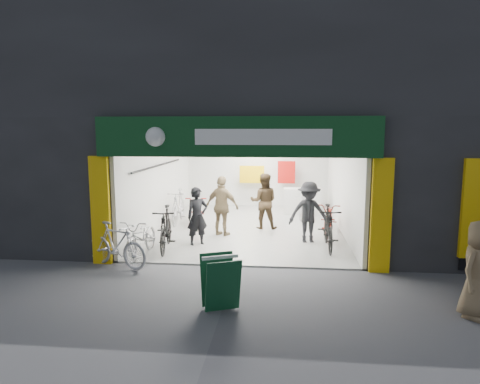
# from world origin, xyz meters

# --- Properties ---
(ground) EXTENTS (60.00, 60.00, 0.00)m
(ground) POSITION_xyz_m (0.00, 0.00, 0.00)
(ground) COLOR #56565B
(ground) RESTS_ON ground
(building) EXTENTS (17.00, 10.27, 8.00)m
(building) POSITION_xyz_m (0.91, 4.99, 4.31)
(building) COLOR #232326
(building) RESTS_ON ground
(bike_left_front) EXTENTS (0.76, 1.93, 1.00)m
(bike_left_front) POSITION_xyz_m (-2.50, 0.60, 0.50)
(bike_left_front) COLOR #AFAFB4
(bike_left_front) RESTS_ON ground
(bike_left_midfront) EXTENTS (0.82, 2.02, 1.18)m
(bike_left_midfront) POSITION_xyz_m (-2.03, 1.19, 0.59)
(bike_left_midfront) COLOR black
(bike_left_midfront) RESTS_ON ground
(bike_left_midback) EXTENTS (0.95, 2.03, 1.03)m
(bike_left_midback) POSITION_xyz_m (-1.80, 4.25, 0.51)
(bike_left_midback) COLOR #9A140E
(bike_left_midback) RESTS_ON ground
(bike_left_back) EXTENTS (0.62, 1.98, 1.18)m
(bike_left_back) POSITION_xyz_m (-2.50, 4.49, 0.59)
(bike_left_back) COLOR #B7B8BC
(bike_left_back) RESTS_ON ground
(bike_right_front) EXTENTS (0.58, 1.98, 1.19)m
(bike_right_front) POSITION_xyz_m (2.30, 1.72, 0.59)
(bike_right_front) COLOR black
(bike_right_front) RESTS_ON ground
(bike_right_mid) EXTENTS (0.99, 2.02, 1.01)m
(bike_right_mid) POSITION_xyz_m (2.50, 3.44, 0.51)
(bike_right_mid) COLOR maroon
(bike_right_mid) RESTS_ON ground
(bike_right_back) EXTENTS (0.73, 1.61, 0.93)m
(bike_right_back) POSITION_xyz_m (1.80, 5.69, 0.47)
(bike_right_back) COLOR #B8B9BD
(bike_right_back) RESTS_ON ground
(parked_bike) EXTENTS (1.84, 1.17, 1.07)m
(parked_bike) POSITION_xyz_m (-2.80, -0.30, 0.54)
(parked_bike) COLOR silver
(parked_bike) RESTS_ON ground
(customer_a) EXTENTS (0.72, 0.65, 1.64)m
(customer_a) POSITION_xyz_m (-1.28, 1.73, 0.82)
(customer_a) COLOR black
(customer_a) RESTS_ON ground
(customer_b) EXTENTS (0.89, 0.70, 1.82)m
(customer_b) POSITION_xyz_m (0.46, 3.92, 0.91)
(customer_b) COLOR #3C2D1B
(customer_b) RESTS_ON ground
(customer_c) EXTENTS (1.23, 0.82, 1.77)m
(customer_c) POSITION_xyz_m (1.80, 2.30, 0.88)
(customer_c) COLOR black
(customer_c) RESTS_ON ground
(customer_d) EXTENTS (1.17, 0.82, 1.84)m
(customer_d) POSITION_xyz_m (-0.74, 2.82, 0.92)
(customer_d) COLOR #897250
(customer_d) RESTS_ON ground
(pedestrian_near) EXTENTS (0.98, 0.95, 1.69)m
(pedestrian_near) POSITION_xyz_m (4.40, -2.28, 0.85)
(pedestrian_near) COLOR #7C6648
(pedestrian_near) RESTS_ON ground
(sandwich_board) EXTENTS (0.82, 0.83, 0.97)m
(sandwich_board) POSITION_xyz_m (-0.03, -2.43, 0.53)
(sandwich_board) COLOR #104224
(sandwich_board) RESTS_ON ground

